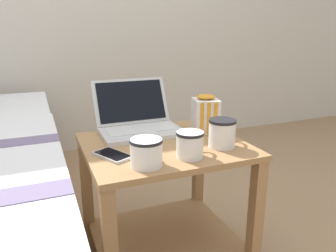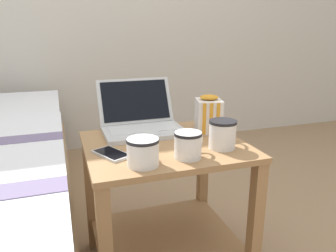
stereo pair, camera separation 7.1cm
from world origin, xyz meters
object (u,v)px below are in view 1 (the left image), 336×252
object	(u,v)px
mug_front_right	(146,151)
mug_front_left	(190,143)
laptop	(138,121)
cell_phone	(112,155)
snack_bag	(205,114)
mug_mid_center	(222,132)

from	to	relation	value
mug_front_right	mug_front_left	bearing A→B (deg)	5.04
laptop	cell_phone	world-z (taller)	laptop
snack_bag	cell_phone	xyz separation A→B (m)	(-0.44, -0.14, -0.07)
mug_front_left	snack_bag	size ratio (longest dim) A/B	0.78
laptop	mug_front_left	size ratio (longest dim) A/B	2.67
mug_front_right	cell_phone	bearing A→B (deg)	125.50
mug_front_left	cell_phone	bearing A→B (deg)	157.17
cell_phone	snack_bag	bearing A→B (deg)	18.09
laptop	cell_phone	xyz separation A→B (m)	(-0.17, -0.25, -0.04)
mug_front_left	mug_front_right	xyz separation A→B (m)	(-0.16, -0.01, -0.00)
cell_phone	mug_front_left	bearing A→B (deg)	-22.83
laptop	mug_front_right	size ratio (longest dim) A/B	2.40
snack_bag	cell_phone	world-z (taller)	snack_bag
laptop	snack_bag	distance (m)	0.29
cell_phone	mug_mid_center	bearing A→B (deg)	-7.75
mug_front_right	mug_mid_center	size ratio (longest dim) A/B	1.08
mug_front_left	cell_phone	size ratio (longest dim) A/B	0.79
mug_mid_center	snack_bag	world-z (taller)	snack_bag
laptop	mug_front_right	world-z (taller)	laptop
laptop	mug_front_left	distance (m)	0.36
mug_front_left	snack_bag	world-z (taller)	snack_bag
mug_front_left	mug_mid_center	world-z (taller)	mug_mid_center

